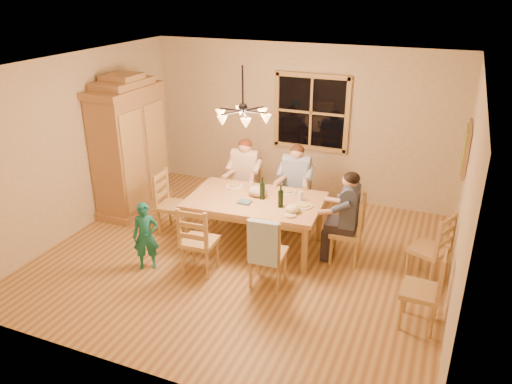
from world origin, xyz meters
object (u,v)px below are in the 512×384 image
at_px(wine_bottle_a, 262,188).
at_px(chair_end_left, 174,215).
at_px(chandelier, 243,115).
at_px(chair_end_right, 346,241).
at_px(chair_near_left, 200,251).
at_px(adult_plaid_man, 296,175).
at_px(chair_spare_back, 427,259).
at_px(chair_near_right, 268,263).
at_px(wine_bottle_b, 281,196).
at_px(adult_woman, 245,169).
at_px(child, 146,236).
at_px(chair_far_left, 245,199).
at_px(dining_table, 255,205).
at_px(chair_spare_front, 419,302).
at_px(armoire, 130,150).
at_px(adult_slate_man, 348,206).
at_px(chair_far_right, 295,206).

bearing_deg(wine_bottle_a, chair_end_left, -175.05).
relative_size(chandelier, chair_end_right, 0.78).
xyz_separation_m(chair_near_left, chair_end_left, (-0.91, 0.85, 0.00)).
distance_m(adult_plaid_man, chair_spare_back, 2.37).
bearing_deg(chair_near_right, chair_spare_back, 21.15).
relative_size(chandelier, wine_bottle_b, 2.33).
bearing_deg(adult_woman, chair_spare_back, 159.90).
bearing_deg(child, chair_far_left, 45.32).
bearing_deg(adult_plaid_man, chair_end_right, 136.64).
xyz_separation_m(chair_near_left, adult_plaid_man, (0.74, 1.87, 0.54)).
distance_m(dining_table, chair_spare_front, 2.65).
bearing_deg(adult_woman, chair_far_left, -93.69).
bearing_deg(chair_near_right, child, -175.12).
bearing_deg(chair_spare_front, wine_bottle_a, 68.27).
bearing_deg(chair_near_right, adult_woman, 117.90).
bearing_deg(chair_end_left, child, 7.10).
relative_size(chair_end_left, chair_end_right, 1.00).
xyz_separation_m(armoire, child, (1.31, -1.58, -0.57)).
bearing_deg(chair_end_left, adult_woman, 136.74).
height_order(adult_woman, adult_slate_man, same).
distance_m(chair_far_right, adult_slate_man, 1.43).
xyz_separation_m(chandelier, chair_near_left, (-0.40, -0.58, -1.77)).
bearing_deg(chair_near_left, chair_near_right, 0.00).
xyz_separation_m(armoire, chair_near_right, (2.98, -1.33, -0.75)).
relative_size(armoire, adult_woman, 2.63).
xyz_separation_m(wine_bottle_b, chair_spare_front, (2.00, -0.89, -0.62)).
bearing_deg(chair_far_right, chandelier, 71.57).
bearing_deg(adult_plaid_man, dining_table, 67.62).
height_order(chair_far_left, wine_bottle_b, wine_bottle_b).
distance_m(chair_near_right, chair_spare_back, 2.08).
bearing_deg(adult_slate_man, wine_bottle_a, 88.54).
xyz_separation_m(adult_plaid_man, chair_spare_front, (2.11, -1.94, -0.54)).
xyz_separation_m(chair_end_left, wine_bottle_b, (1.76, -0.04, 0.62)).
bearing_deg(chair_spare_back, chair_near_right, 138.70).
height_order(chair_near_left, wine_bottle_b, wine_bottle_b).
height_order(chair_end_left, wine_bottle_b, wine_bottle_b).
relative_size(chair_end_right, chair_spare_back, 1.00).
height_order(adult_woman, wine_bottle_b, adult_woman).
xyz_separation_m(wine_bottle_a, wine_bottle_b, (0.34, -0.16, 0.00)).
distance_m(chair_far_left, adult_woman, 0.54).
height_order(chair_end_right, chair_spare_front, same).
xyz_separation_m(armoire, chair_far_left, (1.91, 0.42, -0.75)).
bearing_deg(chair_far_left, chair_near_right, 117.90).
relative_size(chair_far_left, child, 1.03).
relative_size(chandelier, dining_table, 0.39).
distance_m(dining_table, chair_end_left, 1.38).
distance_m(dining_table, wine_bottle_a, 0.28).
relative_size(chair_near_left, chair_end_right, 1.00).
xyz_separation_m(chair_near_right, chair_end_left, (-1.87, 0.79, 0.00)).
height_order(chair_end_left, adult_plaid_man, adult_plaid_man).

